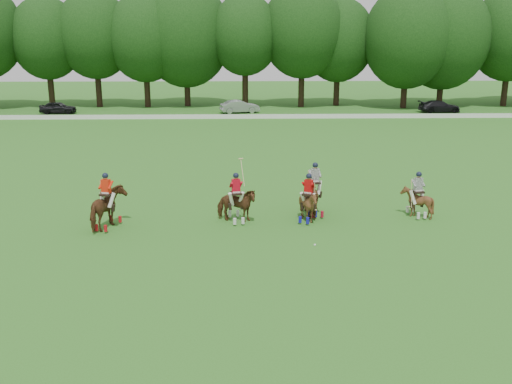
{
  "coord_description": "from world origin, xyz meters",
  "views": [
    {
      "loc": [
        -0.62,
        -20.02,
        7.97
      ],
      "look_at": [
        0.04,
        4.2,
        1.4
      ],
      "focal_mm": 40.0,
      "sensor_mm": 36.0,
      "label": 1
    }
  ],
  "objects_px": {
    "car_mid": "(240,107)",
    "car_right": "(439,106)",
    "polo_red_b": "(236,205)",
    "polo_red_a": "(107,208)",
    "polo_stripe_b": "(417,201)",
    "polo_ball": "(315,245)",
    "car_left": "(58,108)",
    "polo_stripe_a": "(314,196)",
    "polo_red_c": "(308,205)"
  },
  "relations": [
    {
      "from": "car_left",
      "to": "polo_ball",
      "type": "relative_size",
      "value": 42.58
    },
    {
      "from": "car_mid",
      "to": "car_right",
      "type": "bearing_deg",
      "value": -103.94
    },
    {
      "from": "car_left",
      "to": "polo_ball",
      "type": "height_order",
      "value": "car_left"
    },
    {
      "from": "polo_stripe_b",
      "to": "car_mid",
      "type": "bearing_deg",
      "value": 102.17
    },
    {
      "from": "car_left",
      "to": "polo_ball",
      "type": "xyz_separation_m",
      "value": [
        22.68,
        -41.38,
        -0.61
      ]
    },
    {
      "from": "polo_stripe_b",
      "to": "polo_stripe_a",
      "type": "bearing_deg",
      "value": 174.49
    },
    {
      "from": "polo_stripe_b",
      "to": "polo_red_a",
      "type": "bearing_deg",
      "value": -174.83
    },
    {
      "from": "car_right",
      "to": "polo_red_b",
      "type": "bearing_deg",
      "value": 147.69
    },
    {
      "from": "polo_red_b",
      "to": "polo_ball",
      "type": "bearing_deg",
      "value": -45.16
    },
    {
      "from": "car_left",
      "to": "polo_stripe_b",
      "type": "xyz_separation_m",
      "value": [
        27.82,
        -37.7,
        0.09
      ]
    },
    {
      "from": "car_mid",
      "to": "polo_stripe_b",
      "type": "relative_size",
      "value": 2.0
    },
    {
      "from": "car_left",
      "to": "polo_stripe_a",
      "type": "relative_size",
      "value": 1.54
    },
    {
      "from": "car_mid",
      "to": "car_right",
      "type": "relative_size",
      "value": 0.95
    },
    {
      "from": "polo_stripe_a",
      "to": "polo_stripe_b",
      "type": "relative_size",
      "value": 1.17
    },
    {
      "from": "polo_stripe_a",
      "to": "polo_stripe_b",
      "type": "xyz_separation_m",
      "value": [
        4.66,
        -0.45,
        -0.17
      ]
    },
    {
      "from": "car_right",
      "to": "polo_red_a",
      "type": "bearing_deg",
      "value": 142.39
    },
    {
      "from": "car_left",
      "to": "polo_red_a",
      "type": "height_order",
      "value": "polo_red_a"
    },
    {
      "from": "polo_red_a",
      "to": "polo_stripe_b",
      "type": "height_order",
      "value": "polo_red_a"
    },
    {
      "from": "car_mid",
      "to": "polo_stripe_a",
      "type": "height_order",
      "value": "polo_stripe_a"
    },
    {
      "from": "polo_red_a",
      "to": "polo_stripe_b",
      "type": "relative_size",
      "value": 1.15
    },
    {
      "from": "car_mid",
      "to": "car_right",
      "type": "height_order",
      "value": "car_mid"
    },
    {
      "from": "car_right",
      "to": "polo_red_c",
      "type": "relative_size",
      "value": 2.04
    },
    {
      "from": "car_mid",
      "to": "polo_red_a",
      "type": "relative_size",
      "value": 1.73
    },
    {
      "from": "car_mid",
      "to": "polo_red_b",
      "type": "distance_m",
      "value": 38.23
    },
    {
      "from": "car_right",
      "to": "car_left",
      "type": "bearing_deg",
      "value": 87.83
    },
    {
      "from": "car_left",
      "to": "polo_red_b",
      "type": "bearing_deg",
      "value": -154.83
    },
    {
      "from": "car_mid",
      "to": "polo_red_b",
      "type": "bearing_deg",
      "value": 165.85
    },
    {
      "from": "car_mid",
      "to": "polo_red_c",
      "type": "relative_size",
      "value": 1.93
    },
    {
      "from": "polo_red_b",
      "to": "polo_red_c",
      "type": "distance_m",
      "value": 3.21
    },
    {
      "from": "car_left",
      "to": "car_right",
      "type": "distance_m",
      "value": 41.74
    },
    {
      "from": "polo_ball",
      "to": "polo_red_b",
      "type": "bearing_deg",
      "value": 134.84
    },
    {
      "from": "polo_red_a",
      "to": "polo_ball",
      "type": "xyz_separation_m",
      "value": [
        8.65,
        -2.43,
        -0.86
      ]
    },
    {
      "from": "car_right",
      "to": "polo_stripe_b",
      "type": "xyz_separation_m",
      "value": [
        -13.92,
        -37.7,
        0.09
      ]
    },
    {
      "from": "polo_red_b",
      "to": "car_left",
      "type": "bearing_deg",
      "value": 117.09
    },
    {
      "from": "car_mid",
      "to": "polo_stripe_b",
      "type": "height_order",
      "value": "polo_stripe_b"
    },
    {
      "from": "car_right",
      "to": "polo_red_a",
      "type": "distance_m",
      "value": 47.8
    },
    {
      "from": "car_mid",
      "to": "polo_stripe_a",
      "type": "distance_m",
      "value": 37.41
    },
    {
      "from": "polo_red_a",
      "to": "polo_red_c",
      "type": "relative_size",
      "value": 1.11
    },
    {
      "from": "car_right",
      "to": "polo_red_a",
      "type": "height_order",
      "value": "polo_red_a"
    },
    {
      "from": "polo_stripe_b",
      "to": "polo_red_b",
      "type": "bearing_deg",
      "value": -176.31
    },
    {
      "from": "car_mid",
      "to": "car_right",
      "type": "distance_m",
      "value": 22.05
    },
    {
      "from": "polo_red_c",
      "to": "polo_stripe_b",
      "type": "distance_m",
      "value": 5.08
    },
    {
      "from": "car_mid",
      "to": "polo_stripe_b",
      "type": "distance_m",
      "value": 38.56
    },
    {
      "from": "polo_red_a",
      "to": "polo_red_b",
      "type": "bearing_deg",
      "value": 7.37
    },
    {
      "from": "car_left",
      "to": "polo_red_c",
      "type": "xyz_separation_m",
      "value": [
        22.76,
        -38.24,
        0.13
      ]
    },
    {
      "from": "polo_red_c",
      "to": "car_mid",
      "type": "bearing_deg",
      "value": 94.59
    },
    {
      "from": "polo_red_a",
      "to": "polo_red_b",
      "type": "distance_m",
      "value": 5.57
    },
    {
      "from": "polo_red_a",
      "to": "polo_ball",
      "type": "bearing_deg",
      "value": -15.7
    },
    {
      "from": "car_mid",
      "to": "polo_red_b",
      "type": "relative_size",
      "value": 1.52
    },
    {
      "from": "polo_stripe_a",
      "to": "polo_stripe_b",
      "type": "bearing_deg",
      "value": -5.51
    }
  ]
}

